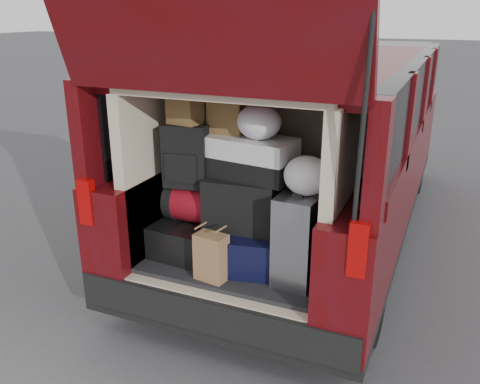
# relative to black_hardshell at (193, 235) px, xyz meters

# --- Properties ---
(ground) EXTENTS (80.00, 80.00, 0.00)m
(ground) POSITION_rel_black_hardshell_xyz_m (0.38, -0.18, -0.66)
(ground) COLOR #3B3B3D
(ground) RESTS_ON ground
(minivan) EXTENTS (1.90, 5.35, 2.77)m
(minivan) POSITION_rel_black_hardshell_xyz_m (0.38, 1.68, 0.25)
(minivan) COLOR black
(minivan) RESTS_ON ground
(load_floor) EXTENTS (1.24, 1.05, 0.55)m
(load_floor) POSITION_rel_black_hardshell_xyz_m (0.38, 0.10, -0.39)
(load_floor) COLOR black
(load_floor) RESTS_ON ground
(black_hardshell) EXTENTS (0.45, 0.60, 0.23)m
(black_hardshell) POSITION_rel_black_hardshell_xyz_m (0.00, 0.00, 0.00)
(black_hardshell) COLOR black
(black_hardshell) RESTS_ON load_floor
(navy_hardshell) EXTENTS (0.57, 0.66, 0.25)m
(navy_hardshell) POSITION_rel_black_hardshell_xyz_m (0.44, -0.01, 0.01)
(navy_hardshell) COLOR black
(navy_hardshell) RESTS_ON load_floor
(silver_roller) EXTENTS (0.27, 0.40, 0.58)m
(silver_roller) POSITION_rel_black_hardshell_xyz_m (0.82, -0.10, 0.18)
(silver_roller) COLOR silver
(silver_roller) RESTS_ON load_floor
(kraft_bag) EXTENTS (0.22, 0.16, 0.31)m
(kraft_bag) POSITION_rel_black_hardshell_xyz_m (0.31, -0.33, 0.04)
(kraft_bag) COLOR #966944
(kraft_bag) RESTS_ON load_floor
(red_duffel) EXTENTS (0.43, 0.29, 0.27)m
(red_duffel) POSITION_rel_black_hardshell_xyz_m (0.05, -0.01, 0.25)
(red_duffel) COLOR maroon
(red_duffel) RESTS_ON black_hardshell
(black_soft_case) EXTENTS (0.49, 0.32, 0.34)m
(black_soft_case) POSITION_rel_black_hardshell_xyz_m (0.40, -0.03, 0.31)
(black_soft_case) COLOR black
(black_soft_case) RESTS_ON navy_hardshell
(backpack) EXTENTS (0.32, 0.22, 0.42)m
(backpack) POSITION_rel_black_hardshell_xyz_m (0.00, -0.05, 0.60)
(backpack) COLOR black
(backpack) RESTS_ON red_duffel
(twotone_duffel) EXTENTS (0.63, 0.38, 0.26)m
(twotone_duffel) POSITION_rel_black_hardshell_xyz_m (0.42, 0.03, 0.61)
(twotone_duffel) COLOR silver
(twotone_duffel) RESTS_ON black_soft_case
(grocery_sack_lower) EXTENTS (0.23, 0.19, 0.18)m
(grocery_sack_lower) POSITION_rel_black_hardshell_xyz_m (-0.01, -0.02, 0.90)
(grocery_sack_lower) COLOR brown
(grocery_sack_lower) RESTS_ON backpack
(grocery_sack_upper) EXTENTS (0.24, 0.20, 0.24)m
(grocery_sack_upper) POSITION_rel_black_hardshell_xyz_m (0.25, 0.10, 0.86)
(grocery_sack_upper) COLOR brown
(grocery_sack_upper) RESTS_ON twotone_duffel
(plastic_bag_center) EXTENTS (0.30, 0.28, 0.22)m
(plastic_bag_center) POSITION_rel_black_hardshell_xyz_m (0.50, 0.00, 0.85)
(plastic_bag_center) COLOR white
(plastic_bag_center) RESTS_ON twotone_duffel
(plastic_bag_right) EXTENTS (0.30, 0.29, 0.24)m
(plastic_bag_right) POSITION_rel_black_hardshell_xyz_m (0.85, -0.12, 0.59)
(plastic_bag_right) COLOR white
(plastic_bag_right) RESTS_ON silver_roller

